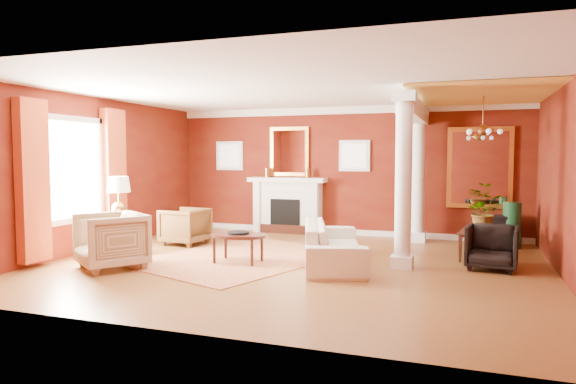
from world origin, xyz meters
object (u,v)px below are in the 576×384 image
at_px(armchair_leopard, 185,224).
at_px(dining_table, 486,236).
at_px(side_table, 119,203).
at_px(coffee_table, 238,237).
at_px(armchair_stripe, 111,238).
at_px(sofa, 334,237).

height_order(armchair_leopard, dining_table, armchair_leopard).
distance_m(side_table, dining_table, 6.60).
xyz_separation_m(armchair_leopard, coffee_table, (1.79, -1.30, 0.04)).
bearing_deg(armchair_stripe, side_table, 155.99).
relative_size(sofa, coffee_table, 2.44).
bearing_deg(armchair_stripe, sofa, 58.73).
bearing_deg(side_table, dining_table, 16.53).
xyz_separation_m(armchair_stripe, side_table, (-0.63, 1.04, 0.46)).
distance_m(armchair_leopard, side_table, 1.53).
bearing_deg(coffee_table, armchair_leopard, 143.89).
bearing_deg(dining_table, side_table, 114.09).
xyz_separation_m(armchair_leopard, dining_table, (5.73, 0.55, -0.02)).
bearing_deg(armchair_leopard, side_table, -17.67).
distance_m(armchair_leopard, armchair_stripe, 2.36).
distance_m(sofa, side_table, 3.96).
xyz_separation_m(sofa, armchair_leopard, (-3.33, 0.90, -0.05)).
bearing_deg(side_table, armchair_leopard, 66.38).
height_order(sofa, armchair_leopard, sofa).
bearing_deg(sofa, armchair_stripe, 97.01).
bearing_deg(sofa, coffee_table, 87.73).
xyz_separation_m(sofa, side_table, (-3.90, -0.42, 0.48)).
distance_m(armchair_stripe, dining_table, 6.38).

